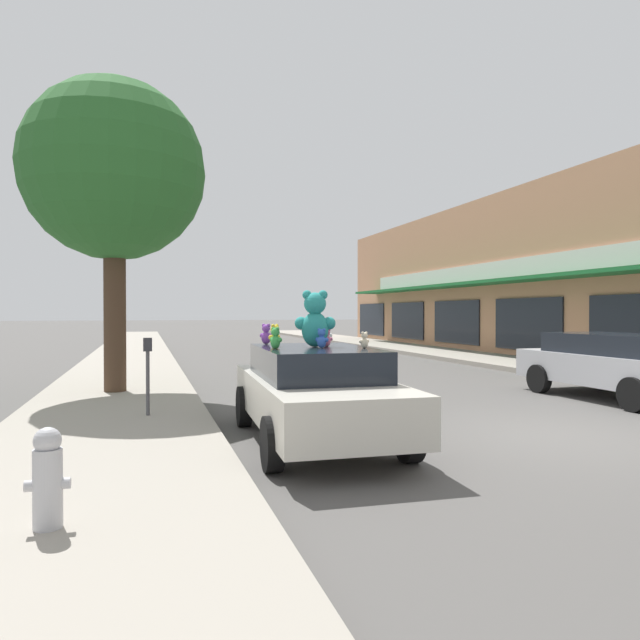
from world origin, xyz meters
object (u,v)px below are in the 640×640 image
object	(u,v)px
parking_meter	(148,366)
teddy_bear_blue	(322,338)
plush_art_car	(315,391)
street_tree	(114,172)
fire_hydrant	(48,478)
parked_car_far_center	(617,363)
teddy_bear_cream	(364,340)
teddy_bear_giant	(315,320)
teddy_bear_green	(275,338)
teddy_bear_white	(325,334)
teddy_bear_yellow	(275,336)
teddy_bear_pink	(327,338)
teddy_bear_purple	(266,334)

from	to	relation	value
parking_meter	teddy_bear_blue	bearing A→B (deg)	-42.80
plush_art_car	street_tree	xyz separation A→B (m)	(-2.93, 5.15, 4.11)
fire_hydrant	parked_car_far_center	bearing A→B (deg)	25.09
parking_meter	teddy_bear_cream	bearing A→B (deg)	-39.64
teddy_bear_giant	fire_hydrant	bearing A→B (deg)	64.03
teddy_bear_green	parking_meter	distance (m)	2.76
teddy_bear_blue	parking_meter	xyz separation A→B (m)	(-2.32, 2.15, -0.51)
street_tree	parking_meter	bearing A→B (deg)	-78.36
teddy_bear_cream	street_tree	distance (m)	7.40
teddy_bear_blue	parked_car_far_center	size ratio (longest dim) A/B	0.06
plush_art_car	teddy_bear_white	xyz separation A→B (m)	(0.44, 0.90, 0.77)
teddy_bear_green	teddy_bear_white	xyz separation A→B (m)	(1.05, 1.07, 0.01)
teddy_bear_giant	parking_meter	world-z (taller)	teddy_bear_giant
plush_art_car	teddy_bear_green	bearing A→B (deg)	-161.65
plush_art_car	teddy_bear_yellow	bearing A→B (deg)	152.09
teddy_bear_blue	parking_meter	size ratio (longest dim) A/B	0.22
teddy_bear_white	teddy_bear_yellow	bearing A→B (deg)	38.16
teddy_bear_yellow	teddy_bear_blue	size ratio (longest dim) A/B	1.19
teddy_bear_yellow	parking_meter	distance (m)	2.48
teddy_bear_blue	parked_car_far_center	bearing A→B (deg)	-118.66
plush_art_car	teddy_bear_cream	bearing A→B (deg)	-31.71
teddy_bear_yellow	street_tree	distance (m)	6.36
teddy_bear_pink	teddy_bear_green	xyz separation A→B (m)	(-0.84, -0.35, 0.02)
parked_car_far_center	fire_hydrant	size ratio (longest dim) A/B	5.43
teddy_bear_green	teddy_bear_purple	xyz separation A→B (m)	(0.11, 1.17, 0.01)
plush_art_car	teddy_bear_green	size ratio (longest dim) A/B	14.85
teddy_bear_cream	teddy_bear_white	distance (m)	1.31
teddy_bear_white	teddy_bear_giant	bearing A→B (deg)	69.16
parked_car_far_center	street_tree	size ratio (longest dim) A/B	0.65
teddy_bear_giant	fire_hydrant	size ratio (longest dim) A/B	1.04
teddy_bear_giant	teddy_bear_cream	world-z (taller)	teddy_bear_giant
plush_art_car	teddy_bear_purple	world-z (taller)	teddy_bear_purple
teddy_bear_yellow	street_tree	bearing A→B (deg)	-104.58
teddy_bear_blue	teddy_bear_giant	bearing A→B (deg)	-42.43
plush_art_car	teddy_bear_purple	distance (m)	1.36
teddy_bear_giant	teddy_bear_yellow	size ratio (longest dim) A/B	2.47
teddy_bear_blue	parking_meter	distance (m)	3.20
teddy_bear_cream	fire_hydrant	distance (m)	4.51
plush_art_car	street_tree	distance (m)	7.22
teddy_bear_giant	parking_meter	xyz separation A→B (m)	(-2.31, 1.86, -0.77)
teddy_bear_giant	teddy_bear_blue	world-z (taller)	teddy_bear_giant
teddy_bear_white	parked_car_far_center	world-z (taller)	teddy_bear_white
street_tree	plush_art_car	bearing A→B (deg)	-60.35
plush_art_car	fire_hydrant	distance (m)	4.21
teddy_bear_pink	teddy_bear_white	distance (m)	0.75
street_tree	teddy_bear_green	bearing A→B (deg)	-66.49
teddy_bear_pink	parked_car_far_center	bearing A→B (deg)	-161.21
teddy_bear_giant	teddy_bear_purple	distance (m)	1.06
teddy_bear_white	teddy_bear_cream	bearing A→B (deg)	103.32
parking_meter	teddy_bear_pink	bearing A→B (deg)	-35.72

